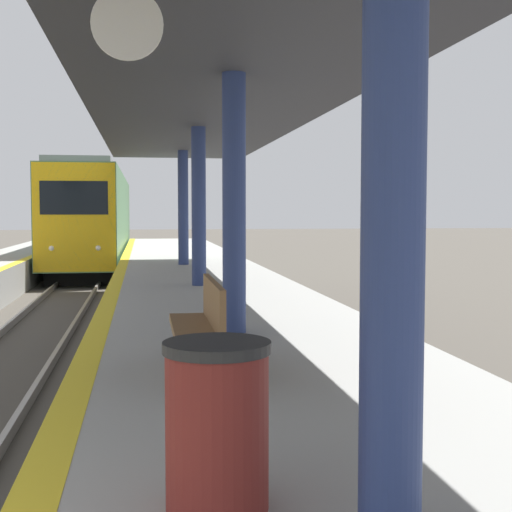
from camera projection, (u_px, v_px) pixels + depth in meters
train at (96, 218)px, 34.77m from camera, size 2.78×22.54×4.53m
station_canopy at (212, 107)px, 12.28m from camera, size 4.32×24.29×3.62m
trash_bin at (217, 425)px, 3.86m from camera, size 0.59×0.59×0.92m
bench at (201, 324)px, 7.11m from camera, size 0.44×1.73×0.92m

